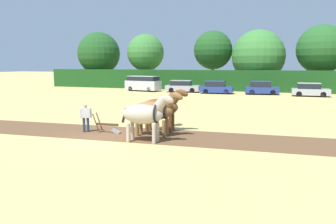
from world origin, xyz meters
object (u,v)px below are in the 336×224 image
object	(u,v)px
farmer_at_plow	(86,116)
parked_car_center_left	(216,88)
parked_car_center_right	(310,90)
tree_left	(146,53)
draft_horse_lead_left	(145,114)
parked_car_left	(182,86)
parked_car_center	(261,88)
draft_horse_lead_right	(154,111)
farmer_beside_team	(172,110)
tree_center_left	(213,50)
tree_far_left	(99,54)
parked_van	(143,83)
plow	(109,127)
tree_center_right	(322,49)
tree_center	(258,56)
draft_horse_trail_left	(162,107)

from	to	relation	value
farmer_at_plow	parked_car_center_left	size ratio (longest dim) A/B	0.38
parked_car_center_right	tree_left	bearing A→B (deg)	159.39
draft_horse_lead_left	farmer_at_plow	size ratio (longest dim) A/B	1.70
parked_car_left	parked_car_center_left	size ratio (longest dim) A/B	1.11
parked_car_center	draft_horse_lead_right	bearing A→B (deg)	-108.37
draft_horse_lead_right	farmer_beside_team	distance (m)	2.79
tree_center_left	tree_far_left	bearing A→B (deg)	-175.16
tree_far_left	tree_left	xyz separation A→B (m)	(8.50, 0.03, 0.03)
tree_far_left	farmer_at_plow	world-z (taller)	tree_far_left
farmer_at_plow	parked_van	size ratio (longest dim) A/B	0.31
parked_van	parked_car_center	distance (m)	15.40
plow	tree_center_left	bearing A→B (deg)	89.27
tree_center_right	parked_car_center_right	world-z (taller)	tree_center_right
tree_center	farmer_beside_team	xyz separation A→B (m)	(-2.16, -31.53, -3.80)
plow	parked_car_center_left	bearing A→B (deg)	84.73
tree_left	parked_car_center_left	world-z (taller)	tree_left
tree_far_left	parked_car_center_left	distance (m)	23.54
tree_center_right	draft_horse_lead_left	world-z (taller)	tree_center_right
tree_left	parked_car_center_right	distance (m)	25.58
tree_far_left	draft_horse_lead_right	distance (m)	40.93
tree_center_right	parked_van	distance (m)	24.39
draft_horse_trail_left	parked_car_center	distance (m)	24.59
tree_left	draft_horse_trail_left	size ratio (longest dim) A/B	3.04
tree_center_right	parked_car_center_left	distance (m)	15.92
tree_center_left	draft_horse_lead_left	world-z (taller)	tree_center_left
tree_center_right	draft_horse_lead_left	size ratio (longest dim) A/B	3.38
plow	parked_car_center_right	world-z (taller)	parked_car_center_right
tree_center	draft_horse_lead_right	world-z (taller)	tree_center
tree_center_left	parked_car_center_right	world-z (taller)	tree_center_left
parked_van	parked_car_center_left	xyz separation A→B (m)	(10.05, -0.31, -0.30)
draft_horse_lead_right	plow	distance (m)	2.67
farmer_at_plow	parked_van	bearing A→B (deg)	163.52
plow	parked_car_center_right	bearing A→B (deg)	61.97
parked_car_center_left	parked_car_center_right	bearing A→B (deg)	-3.77
parked_car_center_left	parked_car_center	distance (m)	5.37
parked_car_center	plow	bearing A→B (deg)	-113.64
tree_center_right	farmer_at_plow	xyz separation A→B (m)	(-14.18, -34.23, -4.71)
tree_center	parked_car_left	world-z (taller)	tree_center
farmer_at_plow	tree_center_right	bearing A→B (deg)	123.28
parked_car_center	tree_center_right	bearing A→B (deg)	38.34
tree_center	plow	bearing A→B (deg)	-97.70
tree_center_left	draft_horse_lead_right	bearing A→B (deg)	-82.57
farmer_beside_team	parked_car_center_left	size ratio (longest dim) A/B	0.40
tree_center	parked_van	world-z (taller)	tree_center
draft_horse_lead_right	parked_car_center	xyz separation A→B (m)	(3.38, 25.67, -0.53)
tree_center_right	draft_horse_lead_left	xyz separation A→B (m)	(-10.32, -35.17, -4.29)
parked_car_center	parked_car_center_right	xyz separation A→B (m)	(5.36, -0.58, -0.04)
farmer_at_plow	parked_car_center_right	xyz separation A→B (m)	(12.51, 25.49, -0.16)
plow	tree_left	bearing A→B (deg)	106.51
tree_left	tree_center_left	bearing A→B (deg)	8.52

